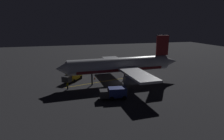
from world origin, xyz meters
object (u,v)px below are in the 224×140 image
at_px(traffic_cone_near_right, 114,93).
at_px(ground_crew_worker, 68,86).
at_px(traffic_cone_near_left, 95,78).
at_px(baggage_truck, 73,76).
at_px(catering_truck, 114,93).
at_px(airliner, 122,65).

bearing_deg(traffic_cone_near_right, ground_crew_worker, 58.37).
height_order(traffic_cone_near_left, traffic_cone_near_right, same).
bearing_deg(traffic_cone_near_right, baggage_truck, 32.58).
distance_m(catering_truck, traffic_cone_near_right, 2.78).
relative_size(airliner, catering_truck, 5.84).
relative_size(baggage_truck, ground_crew_worker, 3.54).
relative_size(ground_crew_worker, traffic_cone_near_left, 3.16).
xyz_separation_m(airliner, traffic_cone_near_left, (4.77, 6.27, -4.32)).
distance_m(airliner, baggage_truck, 13.44).
bearing_deg(catering_truck, airliner, -25.40).
xyz_separation_m(baggage_truck, ground_crew_worker, (-6.50, 1.72, -0.43)).
xyz_separation_m(airliner, baggage_truck, (4.73, 12.15, -3.25)).
height_order(baggage_truck, catering_truck, baggage_truck).
distance_m(catering_truck, traffic_cone_near_left, 15.13).
distance_m(ground_crew_worker, traffic_cone_near_right, 11.40).
bearing_deg(baggage_truck, catering_truck, -154.11).
bearing_deg(traffic_cone_near_left, airliner, -127.27).
relative_size(traffic_cone_near_left, traffic_cone_near_right, 1.00).
relative_size(airliner, baggage_truck, 5.36).
bearing_deg(traffic_cone_near_right, traffic_cone_near_left, 9.46).
height_order(catering_truck, ground_crew_worker, catering_truck).
bearing_deg(traffic_cone_near_left, traffic_cone_near_right, -170.54).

